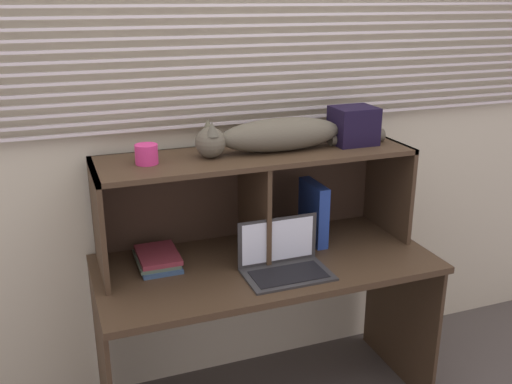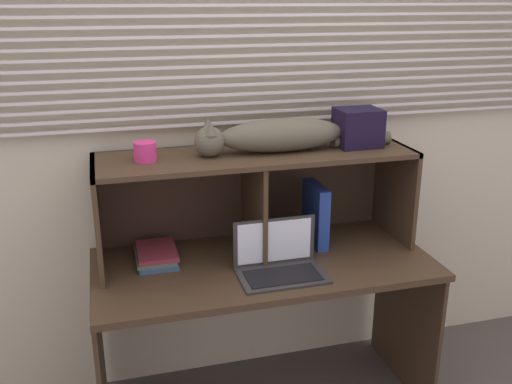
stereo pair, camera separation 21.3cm
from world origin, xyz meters
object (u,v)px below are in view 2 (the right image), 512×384
Objects in this scene: storage_box at (358,127)px; small_basket at (145,152)px; cat at (276,136)px; book_stack at (156,255)px; laptop at (279,263)px; binder_upright at (316,214)px.

small_basket is at bearing 180.00° from storage_box.
cat is 0.74m from book_stack.
cat is at bearing -0.00° from small_basket.
laptop is 1.43× the size of book_stack.
binder_upright is at bearing 0.00° from small_basket.
storage_box is (0.92, -0.00, 0.51)m from book_stack.
binder_upright is 0.83m from small_basket.
storage_box is at bearing 29.47° from laptop.
laptop is at bearing -150.53° from storage_box.
book_stack is (-0.54, 0.00, -0.50)m from cat.
binder_upright is at bearing 0.00° from cat.
book_stack is 2.71× the size of small_basket.
binder_upright is at bearing -0.19° from book_stack.
binder_upright reaches higher than book_stack.
small_basket is at bearing -172.61° from book_stack.
storage_box reaches higher than book_stack.
small_basket is (-0.02, -0.00, 0.47)m from book_stack.
storage_box is (0.38, 0.00, 0.01)m from cat.
cat is 0.54m from laptop.
small_basket is 0.48× the size of storage_box.
binder_upright is 3.10× the size of small_basket.
laptop is 0.37m from binder_upright.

